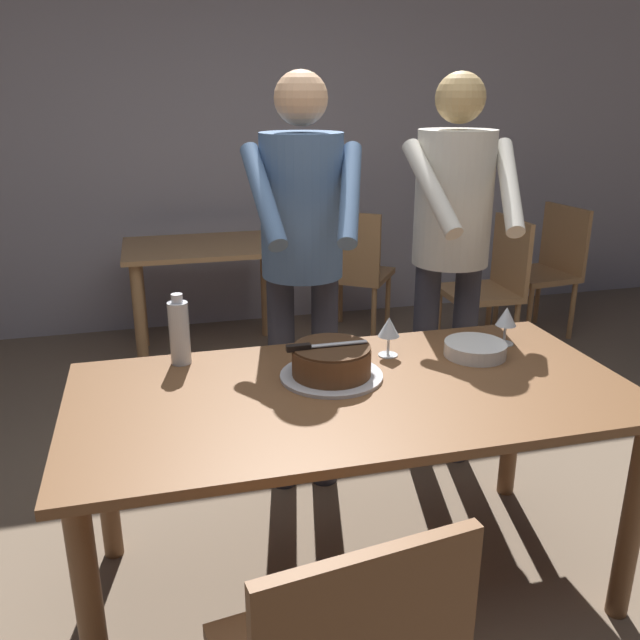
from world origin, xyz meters
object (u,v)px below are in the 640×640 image
Objects in this scene: wine_glass_far at (506,318)px; background_chair_3 at (354,269)px; water_bottle at (179,332)px; main_dining_table at (353,417)px; person_standing_beside at (452,235)px; background_chair_1 at (490,283)px; cake_on_platter at (331,363)px; background_table at (206,270)px; plate_stack at (475,349)px; background_chair_0 at (547,266)px; person_cutting_cake at (302,245)px; cake_knife at (310,347)px; wine_glass_near at (389,328)px.

background_chair_3 reaches higher than wine_glass_far.
main_dining_table is at bearing -34.26° from water_bottle.
main_dining_table is 1.03× the size of person_standing_beside.
water_bottle is at bearing -143.74° from background_chair_1.
cake_on_platter reaches higher than background_table.
person_standing_beside reaches higher than main_dining_table.
plate_stack is 0.24× the size of background_chair_3.
wine_glass_far reaches higher than plate_stack.
main_dining_table is 1.98× the size of background_chair_0.
person_standing_beside is 1.72× the size of background_table.
background_chair_3 is (0.11, 1.70, -0.58)m from person_standing_beside.
person_cutting_cake is at bearing 86.64° from cake_on_platter.
cake_on_platter is 2.32m from background_chair_1.
person_cutting_cake reaches higher than main_dining_table.
background_chair_0 is (1.58, 1.96, -0.28)m from plate_stack.
wine_glass_near is (0.32, 0.13, -0.01)m from cake_knife.
background_table is (-0.90, 1.60, -0.50)m from person_standing_beside.
background_chair_1 is at bearing 50.84° from main_dining_table.
background_chair_1 is (0.98, 1.66, -0.28)m from plate_stack.
person_cutting_cake is (0.03, 0.55, 0.27)m from cake_on_platter.
background_chair_3 is (0.86, 2.28, -0.37)m from cake_knife.
background_chair_0 is (1.44, 1.44, -0.58)m from person_standing_beside.
wine_glass_near reaches higher than cake_on_platter.
wine_glass_near is 0.16× the size of background_chair_1.
water_bottle is (-0.72, 0.12, 0.01)m from wine_glass_near.
plate_stack is (0.50, 0.16, 0.13)m from main_dining_table.
main_dining_table is 6.59× the size of cake_knife.
water_bottle is 1.97m from background_table.
person_cutting_cake reaches higher than background_chair_1.
background_chair_0 is (1.42, 1.88, -0.36)m from wine_glass_far.
cake_knife is 1.08× the size of water_bottle.
person_standing_beside is at bearing 75.37° from plate_stack.
water_bottle is (-1.18, 0.12, 0.01)m from wine_glass_far.
cake_knife is at bearing -137.43° from background_chair_0.
cake_on_platter is 0.61m from person_cutting_cake.
person_standing_beside is at bearing -93.61° from background_chair_3.
plate_stack is 0.22× the size of background_table.
background_chair_1 is (1.74, -0.46, -0.09)m from background_table.
background_chair_1 is (1.28, 1.58, -0.36)m from wine_glass_near.
plate_stack is at bearing 17.28° from main_dining_table.
cake_knife is 0.30× the size of background_chair_3.
wine_glass_far is 0.50m from person_standing_beside.
person_standing_beside is (0.44, 0.44, 0.22)m from wine_glass_near.
background_chair_3 reaches higher than wine_glass_near.
wine_glass_near reaches higher than plate_stack.
person_cutting_cake is 1.98m from background_chair_1.
cake_on_platter is at bearing -131.65° from background_chair_1.
background_chair_3 reaches higher than main_dining_table.
background_chair_1 reaches higher than cake_knife.
cake_on_platter is at bearing -27.91° from water_bottle.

